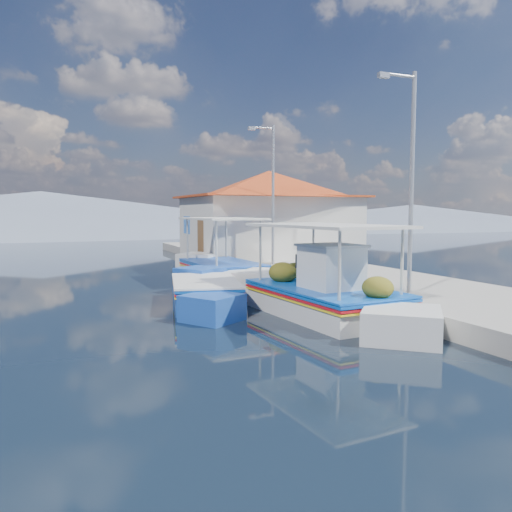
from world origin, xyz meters
name	(u,v)px	position (x,y,z in m)	size (l,w,h in m)	color
ground	(292,348)	(0.00, 0.00, 0.00)	(160.00, 160.00, 0.00)	black
quay	(364,283)	(5.90, 6.00, 0.25)	(5.00, 44.00, 0.50)	gray
bollards	(324,277)	(3.80, 5.25, 0.65)	(0.20, 17.20, 0.30)	#A5A8AD
main_caique	(323,296)	(2.25, 2.65, 0.52)	(2.80, 8.26, 2.73)	silver
caique_green_canopy	(221,271)	(1.82, 9.84, 0.42)	(2.48, 7.57, 2.83)	silver
caique_blue_hull	(204,294)	(-0.25, 5.39, 0.31)	(2.78, 6.24, 1.14)	#1C4CAC
harbor_building	(269,212)	(6.20, 15.00, 2.78)	(10.49, 10.49, 4.40)	silver
lamp_post_near	(409,172)	(4.51, 2.00, 3.85)	(1.21, 0.14, 6.00)	#A5A8AD
lamp_post_far	(271,187)	(4.51, 11.00, 3.85)	(1.21, 0.14, 6.00)	#A5A8AD
mountain_ridge	(140,217)	(6.54, 56.00, 2.04)	(171.40, 96.00, 5.50)	slate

